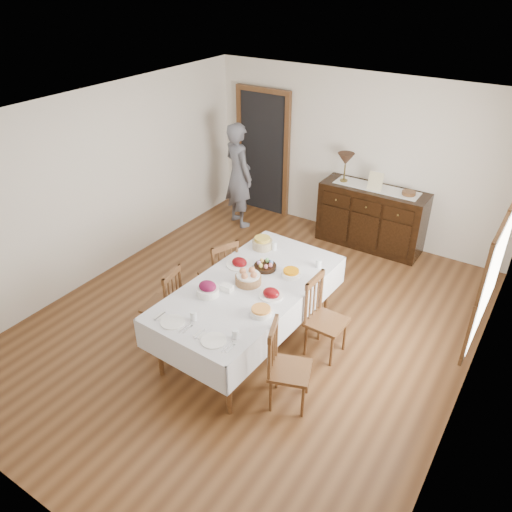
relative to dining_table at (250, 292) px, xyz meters
The scene contains 26 objects.
ground 0.80m from the dining_table, 120.23° to the left, with size 6.00×6.00×0.00m, color brown.
room_shell 1.21m from the dining_table, 113.85° to the left, with size 5.02×6.02×2.65m.
dining_table is the anchor object (origin of this frame).
chair_left_near 1.04m from the dining_table, 153.91° to the right, with size 0.46×0.46×0.95m.
chair_left_far 0.88m from the dining_table, 150.18° to the left, with size 0.53×0.53×0.98m.
chair_right_near 1.03m from the dining_table, 35.92° to the right, with size 0.52×0.52×0.97m.
chair_right_far 0.87m from the dining_table, 22.31° to the left, with size 0.42×0.42×0.98m.
sideboard 3.03m from the dining_table, 84.57° to the left, with size 1.63×0.59×0.98m.
person 3.17m from the dining_table, 126.92° to the left, with size 0.59×0.38×1.88m, color slate.
bread_basket 0.17m from the dining_table, 142.61° to the left, with size 0.30×0.30×0.17m.
egg_basket 0.42m from the dining_table, 96.04° to the left, with size 0.27×0.27×0.10m.
ham_platter_a 0.47m from the dining_table, 139.41° to the left, with size 0.32×0.32×0.11m.
ham_platter_b 0.34m from the dining_table, ahead, with size 0.27×0.27×0.11m.
beet_bowl 0.51m from the dining_table, 125.84° to the right, with size 0.25×0.25×0.16m.
carrot_bowl 0.53m from the dining_table, 54.58° to the left, with size 0.22×0.22×0.09m.
pineapple_bowl 0.88m from the dining_table, 112.88° to the left, with size 0.26×0.26×0.15m.
casserole_dish 0.56m from the dining_table, 44.07° to the right, with size 0.23×0.23×0.08m.
butter_dish 0.30m from the dining_table, 125.94° to the right, with size 0.14×0.10×0.07m.
setting_left 0.96m from the dining_table, 104.62° to the right, with size 0.42×0.31×0.10m.
setting_right 0.98m from the dining_table, 73.34° to the right, with size 0.42×0.31×0.10m.
glass_far_a 0.87m from the dining_table, 102.49° to the left, with size 0.07×0.07×0.11m.
glass_far_b 0.91m from the dining_table, 58.22° to the left, with size 0.07×0.07×0.10m.
runner 3.06m from the dining_table, 84.35° to the left, with size 1.30×0.35×0.01m.
table_lamp 3.07m from the dining_table, 94.30° to the left, with size 0.26×0.26×0.46m.
picture_frame 2.98m from the dining_table, 84.12° to the left, with size 0.22×0.08×0.28m.
deco_bowl 3.15m from the dining_table, 75.35° to the left, with size 0.20×0.20×0.06m.
Camera 1 is at (2.75, -4.15, 3.97)m, focal length 35.00 mm.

